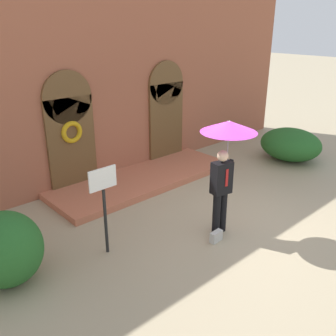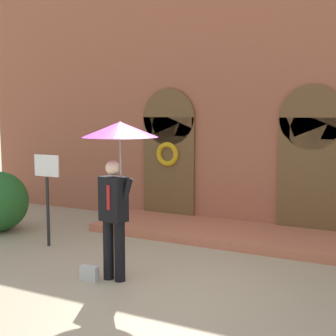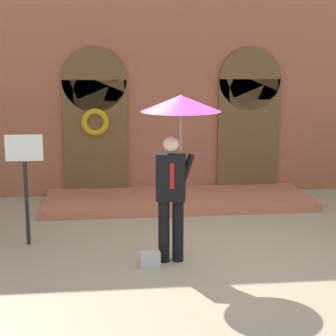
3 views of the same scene
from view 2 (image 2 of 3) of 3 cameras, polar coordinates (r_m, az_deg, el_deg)
ground_plane at (r=7.03m, az=-2.94°, el=-13.98°), size 80.00×80.00×0.00m
building_facade at (r=10.38m, az=8.66°, el=7.68°), size 14.00×2.30×5.60m
person_with_umbrella at (r=6.78m, az=-6.06°, el=1.84°), size 1.10×1.10×2.36m
handbag at (r=7.23m, az=-9.57°, el=-12.56°), size 0.29×0.14×0.22m
sign_post at (r=8.98m, az=-14.52°, el=-1.99°), size 0.56×0.06×1.72m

